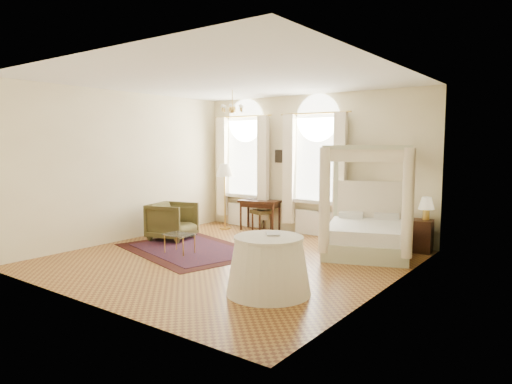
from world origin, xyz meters
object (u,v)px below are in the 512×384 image
writing_desk (260,204)px  floor_lamp (225,174)px  nightstand (420,236)px  stool (262,213)px  side_table (269,265)px  coffee_table (180,236)px  armchair (172,221)px  canopy_bed (367,229)px

writing_desk → floor_lamp: floor_lamp is taller
nightstand → stool: size_ratio=1.12×
writing_desk → stool: writing_desk is taller
stool → side_table: (2.91, -3.89, -0.01)m
nightstand → side_table: size_ratio=0.53×
coffee_table → side_table: (2.78, -0.94, 0.06)m
nightstand → stool: (-3.90, 0.00, 0.10)m
armchair → coffee_table: bearing=-142.9°
armchair → nightstand: bearing=-82.1°
nightstand → writing_desk: bearing=180.0°
nightstand → armchair: bearing=-156.7°
nightstand → side_table: (-0.98, -3.89, 0.09)m
canopy_bed → side_table: bearing=-93.1°
writing_desk → stool: bearing=0.0°
coffee_table → side_table: size_ratio=0.48×
nightstand → floor_lamp: bearing=-175.2°
canopy_bed → side_table: (-0.17, -3.13, -0.07)m
canopy_bed → coffee_table: 3.68m
writing_desk → coffee_table: size_ratio=1.84×
stool → armchair: armchair is taller
stool → coffee_table: size_ratio=0.98×
nightstand → coffee_table: size_ratio=1.10×
side_table → canopy_bed: bearing=86.9°
canopy_bed → writing_desk: canopy_bed is taller
stool → nightstand: bearing=-0.0°
writing_desk → armchair: 2.31m
floor_lamp → side_table: 5.24m
coffee_table → floor_lamp: size_ratio=0.36×
stool → side_table: 4.86m
writing_desk → floor_lamp: bearing=-153.8°
writing_desk → armchair: bearing=-113.7°
armchair → canopy_bed: bearing=-87.2°
stool → armchair: size_ratio=0.63×
canopy_bed → stool: size_ratio=4.09×
stool → armchair: (-0.98, -2.10, -0.01)m
canopy_bed → armchair: 4.28m
stool → floor_lamp: size_ratio=0.35×
canopy_bed → nightstand: (0.81, 0.76, -0.16)m
canopy_bed → side_table: size_ratio=1.93×
writing_desk → side_table: bearing=-52.7°
side_table → coffee_table: bearing=161.3°
canopy_bed → side_table: canopy_bed is taller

